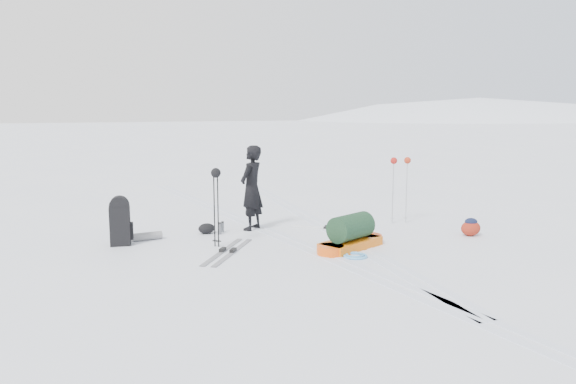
# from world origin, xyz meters

# --- Properties ---
(ground) EXTENTS (200.00, 200.00, 0.00)m
(ground) POSITION_xyz_m (0.00, 0.00, 0.00)
(ground) COLOR white
(ground) RESTS_ON ground
(ski_tracks) EXTENTS (3.38, 17.97, 0.01)m
(ski_tracks) POSITION_xyz_m (0.61, 0.88, 0.00)
(ski_tracks) COLOR silver
(ski_tracks) RESTS_ON ground
(skier) EXTENTS (0.79, 0.76, 1.82)m
(skier) POSITION_xyz_m (-0.32, 1.29, 0.91)
(skier) COLOR black
(skier) RESTS_ON ground
(pulk_sled) EXTENTS (1.76, 1.10, 0.65)m
(pulk_sled) POSITION_xyz_m (0.76, -1.05, 0.25)
(pulk_sled) COLOR orange
(pulk_sled) RESTS_ON ground
(expedition_rucksack) EXTENTS (1.05, 0.47, 0.95)m
(expedition_rucksack) POSITION_xyz_m (-3.05, 1.04, 0.44)
(expedition_rucksack) COLOR black
(expedition_rucksack) RESTS_ON ground
(ski_poles_black) EXTENTS (0.18, 0.19, 1.50)m
(ski_poles_black) POSITION_xyz_m (-1.47, 0.14, 1.23)
(ski_poles_black) COLOR black
(ski_poles_black) RESTS_ON ground
(ski_poles_silver) EXTENTS (0.48, 0.22, 1.51)m
(ski_poles_silver) POSITION_xyz_m (2.99, 0.52, 1.27)
(ski_poles_silver) COLOR #ACAEB3
(ski_poles_silver) RESTS_ON ground
(touring_skis_grey) EXTENTS (1.47, 1.77, 0.07)m
(touring_skis_grey) POSITION_xyz_m (-1.43, -0.35, 0.02)
(touring_skis_grey) COLOR gray
(touring_skis_grey) RESTS_ON ground
(touring_skis_white) EXTENTS (1.39, 1.18, 0.06)m
(touring_skis_white) POSITION_xyz_m (1.21, 0.66, 0.01)
(touring_skis_white) COLOR silver
(touring_skis_white) RESTS_ON ground
(rope_coil) EXTENTS (0.45, 0.45, 0.05)m
(rope_coil) POSITION_xyz_m (0.51, -1.60, 0.03)
(rope_coil) COLOR #60B1E9
(rope_coil) RESTS_ON ground
(small_daypack) EXTENTS (0.53, 0.47, 0.37)m
(small_daypack) POSITION_xyz_m (3.55, -1.17, 0.18)
(small_daypack) COLOR maroon
(small_daypack) RESTS_ON ground
(thermos_pair) EXTENTS (0.18, 0.23, 0.25)m
(thermos_pair) POSITION_xyz_m (-1.04, 1.20, 0.12)
(thermos_pair) COLOR slate
(thermos_pair) RESTS_ON ground
(stuff_sack) EXTENTS (0.35, 0.27, 0.22)m
(stuff_sack) POSITION_xyz_m (-1.33, 1.31, 0.11)
(stuff_sack) COLOR black
(stuff_sack) RESTS_ON ground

